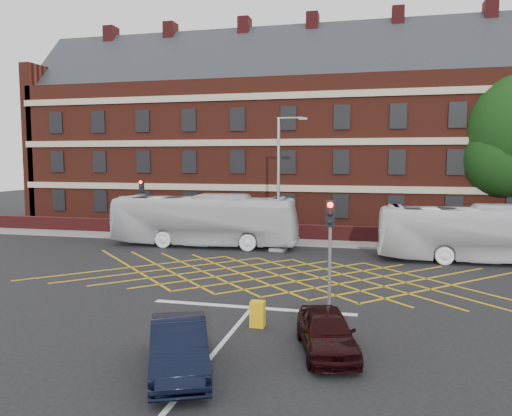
% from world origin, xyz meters
% --- Properties ---
extents(ground, '(120.00, 120.00, 0.00)m').
position_xyz_m(ground, '(0.00, 0.00, 0.00)').
color(ground, black).
rests_on(ground, ground).
extents(victorian_building, '(51.00, 12.17, 20.40)m').
position_xyz_m(victorian_building, '(0.25, 22.00, 7.84)').
color(victorian_building, '#511E15').
rests_on(victorian_building, ground).
extents(boundary_wall, '(56.00, 0.50, 1.10)m').
position_xyz_m(boundary_wall, '(0.00, 13.00, 0.55)').
color(boundary_wall, '#4E1416').
rests_on(boundary_wall, ground).
extents(far_pavement, '(60.00, 3.00, 0.12)m').
position_xyz_m(far_pavement, '(0.00, 12.00, 0.06)').
color(far_pavement, slate).
rests_on(far_pavement, ground).
extents(box_junction_hatching, '(8.22, 8.22, 0.02)m').
position_xyz_m(box_junction_hatching, '(0.00, 2.00, 0.01)').
color(box_junction_hatching, '#CC990C').
rests_on(box_junction_hatching, ground).
extents(stop_line, '(8.00, 0.30, 0.02)m').
position_xyz_m(stop_line, '(0.00, -3.50, 0.01)').
color(stop_line, silver).
rests_on(stop_line, ground).
extents(centre_line, '(0.15, 14.00, 0.02)m').
position_xyz_m(centre_line, '(0.00, -10.00, 0.01)').
color(centre_line, silver).
rests_on(centre_line, ground).
extents(bus_left, '(12.36, 3.21, 3.42)m').
position_xyz_m(bus_left, '(-6.43, 9.23, 1.71)').
color(bus_left, silver).
rests_on(bus_left, ground).
extents(bus_right, '(11.56, 3.12, 3.19)m').
position_xyz_m(bus_right, '(10.42, 7.85, 1.60)').
color(bus_right, silver).
rests_on(bus_right, ground).
extents(car_navy, '(3.03, 4.47, 1.39)m').
position_xyz_m(car_navy, '(-0.51, -9.61, 0.70)').
color(car_navy, black).
rests_on(car_navy, ground).
extents(car_maroon, '(2.47, 4.05, 1.29)m').
position_xyz_m(car_maroon, '(3.22, -7.33, 0.64)').
color(car_maroon, black).
rests_on(car_maroon, ground).
extents(traffic_light_near, '(0.70, 0.70, 4.27)m').
position_xyz_m(traffic_light_near, '(3.00, -4.07, 1.76)').
color(traffic_light_near, slate).
rests_on(traffic_light_near, ground).
extents(traffic_light_far, '(0.70, 0.70, 4.27)m').
position_xyz_m(traffic_light_far, '(-11.41, 10.30, 1.76)').
color(traffic_light_far, slate).
rests_on(traffic_light_far, ground).
extents(street_lamp, '(2.25, 1.00, 8.27)m').
position_xyz_m(street_lamp, '(-1.26, 8.61, 2.79)').
color(street_lamp, slate).
rests_on(street_lamp, ground).
extents(direction_signs, '(1.10, 0.16, 2.20)m').
position_xyz_m(direction_signs, '(-11.84, 10.81, 1.38)').
color(direction_signs, gray).
rests_on(direction_signs, ground).
extents(utility_cabinet, '(0.48, 0.38, 0.89)m').
position_xyz_m(utility_cabinet, '(0.70, -5.56, 0.45)').
color(utility_cabinet, '#E3B00D').
rests_on(utility_cabinet, ground).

